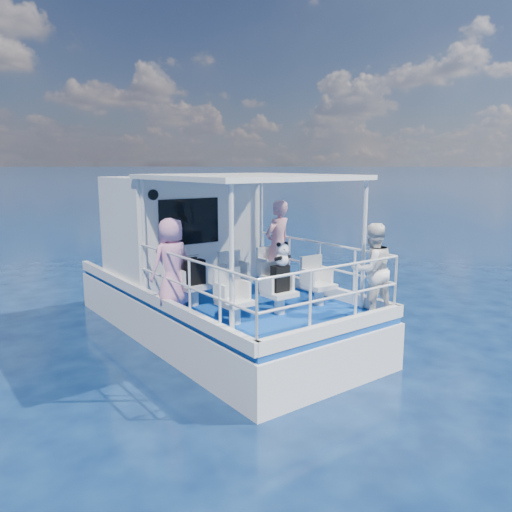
# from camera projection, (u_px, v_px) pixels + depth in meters

# --- Properties ---
(ground) EXTENTS (2000.00, 2000.00, 0.00)m
(ground) POSITION_uv_depth(u_px,v_px,m) (242.00, 346.00, 9.37)
(ground) COLOR #08183C
(ground) RESTS_ON ground
(hull) EXTENTS (3.00, 7.00, 1.60)m
(hull) POSITION_uv_depth(u_px,v_px,m) (214.00, 332.00, 10.16)
(hull) COLOR white
(hull) RESTS_ON ground
(deck) EXTENTS (2.90, 6.90, 0.10)m
(deck) POSITION_uv_depth(u_px,v_px,m) (213.00, 291.00, 10.01)
(deck) COLOR navy
(deck) RESTS_ON hull
(cabin) EXTENTS (2.85, 2.00, 2.20)m
(cabin) POSITION_uv_depth(u_px,v_px,m) (181.00, 228.00, 10.83)
(cabin) COLOR white
(cabin) RESTS_ON deck
(canopy) EXTENTS (3.00, 3.20, 0.08)m
(canopy) POSITION_uv_depth(u_px,v_px,m) (248.00, 177.00, 8.65)
(canopy) COLOR white
(canopy) RESTS_ON cabin
(canopy_posts) EXTENTS (2.77, 2.97, 2.20)m
(canopy_posts) POSITION_uv_depth(u_px,v_px,m) (250.00, 242.00, 8.81)
(canopy_posts) COLOR white
(canopy_posts) RESTS_ON deck
(railings) EXTENTS (2.84, 3.59, 1.00)m
(railings) POSITION_uv_depth(u_px,v_px,m) (261.00, 279.00, 8.66)
(railings) COLOR white
(railings) RESTS_ON deck
(seat_port_fwd) EXTENTS (0.48, 0.46, 0.38)m
(seat_port_fwd) POSITION_uv_depth(u_px,v_px,m) (194.00, 294.00, 8.81)
(seat_port_fwd) COLOR silver
(seat_port_fwd) RESTS_ON deck
(seat_center_fwd) EXTENTS (0.48, 0.46, 0.38)m
(seat_center_fwd) POSITION_uv_depth(u_px,v_px,m) (236.00, 287.00, 9.33)
(seat_center_fwd) COLOR silver
(seat_center_fwd) RESTS_ON deck
(seat_stbd_fwd) EXTENTS (0.48, 0.46, 0.38)m
(seat_stbd_fwd) POSITION_uv_depth(u_px,v_px,m) (273.00, 281.00, 9.86)
(seat_stbd_fwd) COLOR silver
(seat_stbd_fwd) RESTS_ON deck
(seat_port_aft) EXTENTS (0.48, 0.46, 0.38)m
(seat_port_aft) POSITION_uv_depth(u_px,v_px,m) (235.00, 312.00, 7.78)
(seat_port_aft) COLOR silver
(seat_port_aft) RESTS_ON deck
(seat_center_aft) EXTENTS (0.48, 0.46, 0.38)m
(seat_center_aft) POSITION_uv_depth(u_px,v_px,m) (280.00, 302.00, 8.30)
(seat_center_aft) COLOR silver
(seat_center_aft) RESTS_ON deck
(seat_stbd_aft) EXTENTS (0.48, 0.46, 0.38)m
(seat_stbd_aft) POSITION_uv_depth(u_px,v_px,m) (319.00, 294.00, 8.83)
(seat_stbd_aft) COLOR silver
(seat_stbd_aft) RESTS_ON deck
(passenger_port_fwd) EXTENTS (0.64, 0.50, 1.56)m
(passenger_port_fwd) POSITION_uv_depth(u_px,v_px,m) (172.00, 263.00, 8.59)
(passenger_port_fwd) COLOR pink
(passenger_port_fwd) RESTS_ON deck
(passenger_stbd_fwd) EXTENTS (0.71, 0.54, 1.76)m
(passenger_stbd_fwd) POSITION_uv_depth(u_px,v_px,m) (278.00, 244.00, 9.98)
(passenger_stbd_fwd) COLOR pink
(passenger_stbd_fwd) RESTS_ON deck
(passenger_stbd_aft) EXTENTS (0.85, 0.73, 1.53)m
(passenger_stbd_aft) POSITION_uv_depth(u_px,v_px,m) (372.00, 270.00, 8.13)
(passenger_stbd_aft) COLOR white
(passenger_stbd_aft) RESTS_ON deck
(backpack_port) EXTENTS (0.33, 0.18, 0.43)m
(backpack_port) POSITION_uv_depth(u_px,v_px,m) (195.00, 272.00, 8.73)
(backpack_port) COLOR black
(backpack_port) RESTS_ON seat_port_fwd
(backpack_center) EXTENTS (0.29, 0.16, 0.44)m
(backpack_center) POSITION_uv_depth(u_px,v_px,m) (280.00, 278.00, 8.23)
(backpack_center) COLOR black
(backpack_center) RESTS_ON seat_center_aft
(compact_camera) EXTENTS (0.09, 0.06, 0.06)m
(compact_camera) POSITION_uv_depth(u_px,v_px,m) (194.00, 259.00, 8.68)
(compact_camera) COLOR black
(compact_camera) RESTS_ON backpack_port
(panda) EXTENTS (0.25, 0.21, 0.39)m
(panda) POSITION_uv_depth(u_px,v_px,m) (282.00, 254.00, 8.14)
(panda) COLOR white
(panda) RESTS_ON backpack_center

